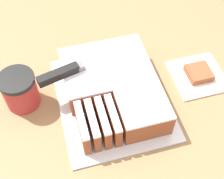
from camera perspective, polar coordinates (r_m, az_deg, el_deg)
countertop at (r=1.24m, az=0.65°, el=-15.19°), size 1.40×1.10×0.93m
cake_board at (r=0.84m, az=0.00°, el=-1.65°), size 0.28×0.35×0.01m
cake at (r=0.81m, az=0.22°, el=0.46°), size 0.23×0.29×0.07m
knife at (r=0.80m, az=-8.04°, el=3.38°), size 0.27×0.09×0.02m
coffee_cup at (r=0.83m, az=-16.48°, el=-0.13°), size 0.09×0.09×0.10m
paper_napkin at (r=0.92m, az=15.41°, el=2.44°), size 0.15×0.15×0.01m
brownie at (r=0.91m, az=15.59°, el=2.96°), size 0.07×0.07×0.02m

